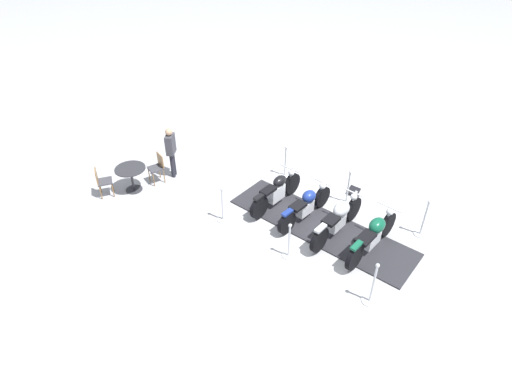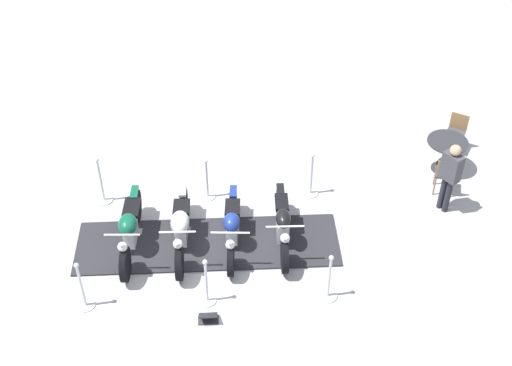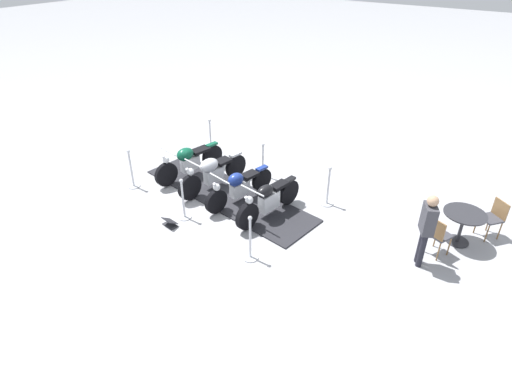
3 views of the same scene
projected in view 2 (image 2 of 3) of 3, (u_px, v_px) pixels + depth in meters
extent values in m
plane|color=#B2B2B7|center=(208.00, 245.00, 13.46)|extent=(80.00, 80.00, 0.00)
cube|color=#28282D|center=(208.00, 244.00, 13.44)|extent=(5.25, 2.11, 0.04)
cylinder|color=black|center=(125.00, 264.00, 12.56)|extent=(0.23, 0.67, 0.66)
cylinder|color=black|center=(136.00, 206.00, 13.76)|extent=(0.23, 0.67, 0.66)
cube|color=silver|center=(131.00, 232.00, 13.13)|extent=(0.30, 0.57, 0.38)
ellipsoid|color=#0F5138|center=(128.00, 225.00, 12.81)|extent=(0.44, 0.56, 0.35)
cube|color=black|center=(132.00, 208.00, 13.24)|extent=(0.41, 0.59, 0.08)
cube|color=#0F5138|center=(134.00, 192.00, 13.52)|extent=(0.20, 0.38, 0.06)
cylinder|color=silver|center=(124.00, 251.00, 12.43)|extent=(0.12, 0.27, 0.57)
cylinder|color=silver|center=(122.00, 235.00, 12.25)|extent=(0.64, 0.15, 0.04)
sphere|color=silver|center=(122.00, 247.00, 12.31)|extent=(0.18, 0.18, 0.18)
cylinder|color=black|center=(179.00, 263.00, 12.59)|extent=(0.22, 0.68, 0.67)
cylinder|color=black|center=(184.00, 204.00, 13.80)|extent=(0.22, 0.68, 0.67)
cube|color=silver|center=(182.00, 230.00, 13.17)|extent=(0.30, 0.57, 0.38)
ellipsoid|color=#B7BAC1|center=(180.00, 223.00, 12.84)|extent=(0.44, 0.60, 0.35)
cube|color=black|center=(181.00, 207.00, 13.24)|extent=(0.38, 0.47, 0.08)
cube|color=#B7BAC1|center=(183.00, 190.00, 13.57)|extent=(0.20, 0.39, 0.06)
cylinder|color=silver|center=(178.00, 249.00, 12.46)|extent=(0.12, 0.31, 0.57)
cylinder|color=silver|center=(177.00, 232.00, 12.30)|extent=(0.66, 0.14, 0.04)
sphere|color=silver|center=(178.00, 244.00, 12.36)|extent=(0.18, 0.18, 0.18)
cylinder|color=black|center=(231.00, 260.00, 12.67)|extent=(0.24, 0.62, 0.61)
cylinder|color=black|center=(234.00, 204.00, 13.83)|extent=(0.24, 0.62, 0.61)
cube|color=silver|center=(232.00, 230.00, 13.22)|extent=(0.31, 0.55, 0.35)
ellipsoid|color=navy|center=(232.00, 223.00, 12.92)|extent=(0.40, 0.49, 0.32)
cube|color=black|center=(232.00, 208.00, 13.31)|extent=(0.37, 0.50, 0.08)
cube|color=navy|center=(233.00, 192.00, 13.61)|extent=(0.20, 0.36, 0.06)
cylinder|color=silver|center=(230.00, 248.00, 12.55)|extent=(0.12, 0.28, 0.53)
cylinder|color=silver|center=(230.00, 233.00, 12.39)|extent=(0.70, 0.17, 0.04)
sphere|color=silver|center=(230.00, 245.00, 12.45)|extent=(0.18, 0.18, 0.18)
cylinder|color=black|center=(285.00, 256.00, 12.72)|extent=(0.22, 0.66, 0.65)
cylinder|color=black|center=(280.00, 203.00, 13.83)|extent=(0.22, 0.66, 0.65)
cube|color=silver|center=(282.00, 226.00, 13.23)|extent=(0.31, 0.57, 0.43)
ellipsoid|color=black|center=(283.00, 218.00, 12.91)|extent=(0.35, 0.51, 0.28)
cube|color=black|center=(282.00, 202.00, 13.31)|extent=(0.33, 0.51, 0.08)
cube|color=black|center=(281.00, 190.00, 13.60)|extent=(0.20, 0.37, 0.06)
cylinder|color=silver|center=(285.00, 243.00, 12.61)|extent=(0.12, 0.32, 0.55)
cylinder|color=silver|center=(285.00, 227.00, 12.45)|extent=(0.70, 0.14, 0.04)
sphere|color=silver|center=(285.00, 238.00, 12.51)|extent=(0.18, 0.18, 0.18)
cylinder|color=silver|center=(310.00, 193.00, 14.60)|extent=(0.34, 0.34, 0.03)
cylinder|color=silver|center=(311.00, 175.00, 14.28)|extent=(0.05, 0.05, 0.96)
sphere|color=silver|center=(313.00, 156.00, 13.94)|extent=(0.09, 0.09, 0.09)
cylinder|color=silver|center=(208.00, 196.00, 14.51)|extent=(0.31, 0.31, 0.03)
cylinder|color=silver|center=(207.00, 180.00, 14.21)|extent=(0.05, 0.05, 0.91)
sphere|color=silver|center=(206.00, 161.00, 13.89)|extent=(0.09, 0.09, 0.09)
cylinder|color=silver|center=(208.00, 300.00, 12.38)|extent=(0.32, 0.32, 0.03)
cylinder|color=silver|center=(206.00, 282.00, 12.06)|extent=(0.05, 0.05, 0.96)
sphere|color=silver|center=(205.00, 262.00, 11.73)|extent=(0.09, 0.09, 0.09)
cylinder|color=silver|center=(86.00, 305.00, 12.30)|extent=(0.33, 0.33, 0.03)
cylinder|color=silver|center=(81.00, 286.00, 11.97)|extent=(0.05, 0.05, 0.99)
sphere|color=silver|center=(76.00, 265.00, 11.62)|extent=(0.09, 0.09, 0.09)
cylinder|color=silver|center=(327.00, 295.00, 12.46)|extent=(0.36, 0.36, 0.03)
cylinder|color=silver|center=(329.00, 278.00, 12.15)|extent=(0.05, 0.05, 0.95)
sphere|color=silver|center=(331.00, 258.00, 11.82)|extent=(0.09, 0.09, 0.09)
cylinder|color=silver|center=(104.00, 200.00, 14.43)|extent=(0.36, 0.36, 0.03)
cylinder|color=silver|center=(101.00, 181.00, 14.09)|extent=(0.05, 0.05, 1.02)
sphere|color=silver|center=(97.00, 160.00, 13.73)|extent=(0.09, 0.09, 0.09)
cube|color=#333338|center=(208.00, 320.00, 12.04)|extent=(0.39, 0.25, 0.02)
cube|color=black|center=(208.00, 315.00, 11.96)|extent=(0.36, 0.29, 0.16)
cylinder|color=#2D2D33|center=(442.00, 168.00, 15.22)|extent=(0.48, 0.48, 0.02)
cylinder|color=#2D2D33|center=(445.00, 155.00, 14.99)|extent=(0.07, 0.07, 0.71)
cylinder|color=#2D2D33|center=(448.00, 142.00, 14.75)|extent=(0.88, 0.88, 0.03)
cylinder|color=olive|center=(458.00, 149.00, 15.41)|extent=(0.03, 0.03, 0.46)
cylinder|color=olive|center=(444.00, 144.00, 15.53)|extent=(0.03, 0.03, 0.46)
cylinder|color=olive|center=(463.00, 141.00, 15.64)|extent=(0.03, 0.03, 0.46)
cylinder|color=olive|center=(448.00, 136.00, 15.76)|extent=(0.03, 0.03, 0.46)
cube|color=#3F3F47|center=(455.00, 134.00, 15.42)|extent=(0.56, 0.56, 0.04)
cube|color=olive|center=(459.00, 121.00, 15.41)|extent=(0.33, 0.27, 0.39)
cylinder|color=olive|center=(435.00, 176.00, 14.68)|extent=(0.03, 0.03, 0.47)
cylinder|color=olive|center=(451.00, 178.00, 14.62)|extent=(0.03, 0.03, 0.47)
cylinder|color=olive|center=(434.00, 186.00, 14.43)|extent=(0.03, 0.03, 0.47)
cylinder|color=olive|center=(451.00, 188.00, 14.37)|extent=(0.03, 0.03, 0.47)
cube|color=#3F3F47|center=(445.00, 173.00, 14.36)|extent=(0.53, 0.53, 0.04)
cube|color=olive|center=(447.00, 170.00, 14.08)|extent=(0.38, 0.19, 0.40)
cylinder|color=#23232D|center=(448.00, 196.00, 13.94)|extent=(0.12, 0.12, 0.81)
cylinder|color=#23232D|center=(443.00, 192.00, 14.02)|extent=(0.12, 0.12, 0.81)
cube|color=#3F3F47|center=(452.00, 167.00, 13.52)|extent=(0.37, 0.46, 0.61)
sphere|color=tan|center=(456.00, 150.00, 13.25)|extent=(0.22, 0.22, 0.22)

